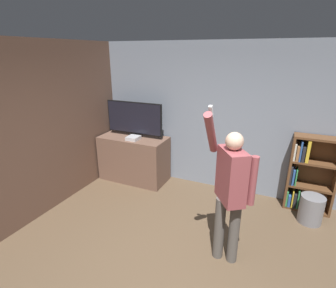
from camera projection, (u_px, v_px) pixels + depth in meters
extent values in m
cube|color=gray|center=(230.00, 120.00, 4.69)|extent=(7.01, 0.06, 2.70)
cube|color=brown|center=(67.00, 123.00, 4.52)|extent=(0.06, 4.23, 2.70)
cube|color=brown|center=(134.00, 158.00, 5.34)|extent=(1.34, 0.64, 0.91)
cylinder|color=black|center=(135.00, 135.00, 5.24)|extent=(0.22, 0.22, 0.03)
cylinder|color=black|center=(135.00, 134.00, 5.23)|extent=(0.06, 0.06, 0.05)
cube|color=black|center=(134.00, 118.00, 5.12)|extent=(1.19, 0.04, 0.63)
cube|color=black|center=(134.00, 118.00, 5.10)|extent=(1.16, 0.01, 0.59)
cube|color=silver|center=(133.00, 138.00, 5.03)|extent=(0.22, 0.24, 0.07)
cube|color=brown|center=(289.00, 171.00, 4.35)|extent=(0.04, 0.28, 1.28)
cube|color=brown|center=(336.00, 178.00, 4.09)|extent=(0.04, 0.28, 1.28)
cube|color=brown|center=(311.00, 171.00, 4.34)|extent=(0.70, 0.01, 1.28)
cube|color=brown|center=(305.00, 208.00, 4.43)|extent=(0.63, 0.28, 0.04)
cube|color=brown|center=(309.00, 186.00, 4.29)|extent=(0.63, 0.28, 0.04)
cube|color=brown|center=(314.00, 162.00, 4.15)|extent=(0.63, 0.28, 0.04)
cube|color=brown|center=(319.00, 138.00, 4.01)|extent=(0.63, 0.28, 0.04)
cube|color=#338447|center=(287.00, 197.00, 4.47)|extent=(0.03, 0.22, 0.28)
cube|color=#2D569E|center=(289.00, 199.00, 4.47)|extent=(0.04, 0.23, 0.22)
cube|color=gold|center=(292.00, 198.00, 4.43)|extent=(0.02, 0.21, 0.31)
cube|color=#232328|center=(295.00, 199.00, 4.43)|extent=(0.04, 0.23, 0.27)
cube|color=#338447|center=(298.00, 197.00, 4.41)|extent=(0.02, 0.25, 0.34)
cube|color=beige|center=(301.00, 199.00, 4.38)|extent=(0.03, 0.21, 0.32)
cube|color=#232328|center=(291.00, 174.00, 4.33)|extent=(0.03, 0.24, 0.32)
cube|color=#2D569E|center=(293.00, 176.00, 4.31)|extent=(0.03, 0.21, 0.26)
cube|color=#338447|center=(296.00, 176.00, 4.30)|extent=(0.02, 0.22, 0.27)
cube|color=beige|center=(295.00, 151.00, 4.18)|extent=(0.03, 0.21, 0.28)
cube|color=#99663D|center=(298.00, 152.00, 4.19)|extent=(0.04, 0.24, 0.25)
cube|color=#2D569E|center=(301.00, 150.00, 4.16)|extent=(0.03, 0.25, 0.33)
cube|color=#232328|center=(303.00, 153.00, 4.16)|extent=(0.04, 0.25, 0.25)
cube|color=gold|center=(308.00, 150.00, 4.12)|extent=(0.04, 0.25, 0.35)
cylinder|color=#56514C|center=(219.00, 228.00, 3.27)|extent=(0.13, 0.13, 0.85)
cylinder|color=#56514C|center=(234.00, 232.00, 3.20)|extent=(0.13, 0.13, 0.85)
cube|color=#99474C|center=(231.00, 176.00, 2.99)|extent=(0.42, 0.47, 0.64)
sphere|color=beige|center=(234.00, 141.00, 2.85)|extent=(0.20, 0.20, 0.20)
cylinder|color=#99474C|center=(253.00, 181.00, 2.90)|extent=(0.09, 0.09, 0.59)
cylinder|color=#99474C|center=(211.00, 133.00, 2.81)|extent=(0.09, 0.41, 0.53)
cube|color=white|center=(211.00, 112.00, 2.68)|extent=(0.04, 0.09, 0.14)
cylinder|color=gray|center=(311.00, 209.00, 4.02)|extent=(0.35, 0.35, 0.44)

